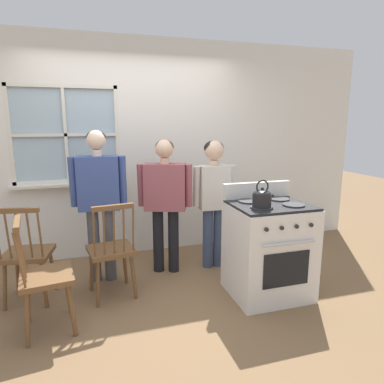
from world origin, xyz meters
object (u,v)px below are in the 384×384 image
at_px(chair_by_window, 44,278).
at_px(person_elderly_left, 99,192).
at_px(stove, 268,249).
at_px(potted_plant, 87,176).
at_px(person_adult_right, 214,191).
at_px(person_teen_center, 165,193).
at_px(chair_near_wall, 112,252).
at_px(kettle, 262,197).
at_px(chair_center_cluster, 27,255).

xyz_separation_m(chair_by_window, person_elderly_left, (0.48, 0.81, 0.51)).
relative_size(stove, potted_plant, 3.60).
bearing_deg(potted_plant, person_elderly_left, -80.49).
xyz_separation_m(chair_by_window, person_adult_right, (1.75, 0.80, 0.45)).
xyz_separation_m(chair_by_window, person_teen_center, (1.19, 0.83, 0.45)).
distance_m(person_teen_center, person_adult_right, 0.56).
xyz_separation_m(person_teen_center, person_adult_right, (0.56, -0.03, -0.00)).
relative_size(chair_near_wall, potted_plant, 3.18).
bearing_deg(kettle, stove, 38.48).
bearing_deg(person_adult_right, potted_plant, 156.14).
height_order(chair_near_wall, person_elderly_left, person_elderly_left).
xyz_separation_m(chair_by_window, chair_near_wall, (0.56, 0.42, 0.00)).
bearing_deg(person_teen_center, person_adult_right, 16.47).
height_order(chair_center_cluster, kettle, kettle).
bearing_deg(chair_by_window, kettle, -101.16).
xyz_separation_m(chair_by_window, stove, (2.03, 0.02, 0.01)).
height_order(chair_by_window, stove, stove).
relative_size(person_adult_right, potted_plant, 4.94).
distance_m(chair_center_cluster, person_teen_center, 1.49).
distance_m(person_teen_center, potted_plant, 1.05).
xyz_separation_m(chair_center_cluster, kettle, (2.07, -0.67, 0.57)).
relative_size(chair_near_wall, person_elderly_left, 0.60).
bearing_deg(chair_near_wall, person_teen_center, -155.71).
bearing_deg(person_elderly_left, chair_by_window, -115.20).
distance_m(chair_near_wall, stove, 1.53).
xyz_separation_m(chair_near_wall, kettle, (1.31, -0.54, 0.57)).
bearing_deg(chair_center_cluster, potted_plant, -112.69).
height_order(person_teen_center, person_adult_right, person_teen_center).
xyz_separation_m(person_adult_right, stove, (0.28, -0.78, -0.44)).
distance_m(stove, kettle, 0.59).
relative_size(chair_center_cluster, stove, 0.88).
bearing_deg(potted_plant, chair_by_window, -104.16).
distance_m(chair_near_wall, person_adult_right, 1.33).
height_order(chair_near_wall, potted_plant, potted_plant).
relative_size(kettle, potted_plant, 0.82).
distance_m(chair_by_window, kettle, 1.96).
height_order(chair_by_window, chair_center_cluster, same).
bearing_deg(chair_near_wall, chair_center_cluster, -18.46).
bearing_deg(chair_by_window, person_adult_right, -73.05).
bearing_deg(stove, chair_near_wall, 164.64).
distance_m(chair_near_wall, person_teen_center, 0.88).
distance_m(chair_near_wall, kettle, 1.52).
bearing_deg(person_elderly_left, person_adult_right, 5.42).
bearing_deg(chair_near_wall, chair_by_window, 28.15).
bearing_deg(kettle, person_elderly_left, 146.31).
bearing_deg(chair_center_cluster, person_elderly_left, -150.27).
bearing_deg(person_adult_right, stove, -67.94).
bearing_deg(chair_center_cluster, stove, 175.87).
distance_m(kettle, potted_plant, 2.18).
bearing_deg(person_adult_right, chair_near_wall, -160.05).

